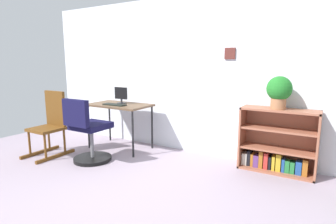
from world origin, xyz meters
TOP-DOWN VIEW (x-y plane):
  - ground_plane at (0.00, 0.00)m, footprint 6.24×6.24m
  - wall_back at (0.00, 2.15)m, footprint 5.20×0.12m
  - desk at (-0.88, 1.67)m, footprint 0.97×0.57m
  - monitor at (-0.89, 1.73)m, footprint 0.24×0.15m
  - keyboard at (-0.86, 1.54)m, footprint 0.38×0.13m
  - office_chair at (-0.83, 0.96)m, footprint 0.52×0.55m
  - rocking_chair at (-1.55, 0.92)m, footprint 0.42×0.64m
  - bookshelf_low at (1.43, 1.95)m, footprint 0.90×0.30m
  - potted_plant_on_shelf at (1.42, 1.90)m, footprint 0.29×0.29m

SIDE VIEW (x-z plane):
  - ground_plane at x=0.00m, z-range 0.00..0.00m
  - bookshelf_low at x=1.43m, z-range -0.06..0.74m
  - office_chair at x=-0.83m, z-range -0.06..0.83m
  - rocking_chair at x=-1.55m, z-range 0.00..0.94m
  - desk at x=-0.88m, z-range 0.29..1.01m
  - keyboard at x=-0.86m, z-range 0.71..0.73m
  - monitor at x=-0.89m, z-range 0.71..0.97m
  - potted_plant_on_shelf at x=1.42m, z-range 0.82..1.22m
  - wall_back at x=0.00m, z-range 0.00..2.31m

